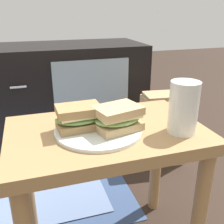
# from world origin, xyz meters

# --- Properties ---
(side_table) EXTENTS (0.56, 0.36, 0.46)m
(side_table) POSITION_xyz_m (0.00, 0.00, 0.37)
(side_table) COLOR #A37A4C
(side_table) RESTS_ON ground
(tv_cabinet) EXTENTS (0.96, 0.46, 0.58)m
(tv_cabinet) POSITION_xyz_m (0.01, 0.95, 0.29)
(tv_cabinet) COLOR black
(tv_cabinet) RESTS_ON ground
(plate) EXTENTS (0.24, 0.24, 0.01)m
(plate) POSITION_xyz_m (-0.03, -0.01, 0.47)
(plate) COLOR silver
(plate) RESTS_ON side_table
(sandwich_front) EXTENTS (0.14, 0.10, 0.07)m
(sandwich_front) POSITION_xyz_m (-0.08, 0.01, 0.50)
(sandwich_front) COLOR #9E7A4C
(sandwich_front) RESTS_ON plate
(sandwich_back) EXTENTS (0.15, 0.12, 0.07)m
(sandwich_back) POSITION_xyz_m (0.02, -0.03, 0.50)
(sandwich_back) COLOR tan
(sandwich_back) RESTS_ON plate
(beer_glass) EXTENTS (0.08, 0.08, 0.14)m
(beer_glass) POSITION_xyz_m (0.19, -0.08, 0.53)
(beer_glass) COLOR silver
(beer_glass) RESTS_ON side_table
(paper_bag) EXTENTS (0.23, 0.17, 0.38)m
(paper_bag) POSITION_xyz_m (0.44, 0.47, 0.19)
(paper_bag) COLOR tan
(paper_bag) RESTS_ON ground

